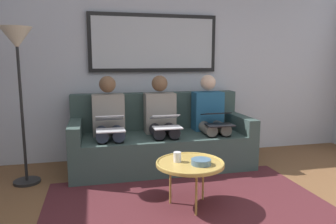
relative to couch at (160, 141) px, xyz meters
The scene contains 14 objects.
wall_rear 1.10m from the couch, 90.00° to the right, with size 6.00×0.12×2.60m, color #B7BCC6.
area_rug 1.30m from the couch, 90.00° to the left, with size 2.60×1.80×0.01m, color #4C1E23.
couch is the anchor object (origin of this frame).
framed_mirror 1.30m from the couch, 90.00° to the right, with size 1.72×0.05×0.76m.
coffee_table 1.22m from the couch, 90.60° to the left, with size 0.62×0.62×0.43m.
cup 1.18m from the couch, 85.45° to the left, with size 0.07×0.07×0.09m, color silver.
bowl 1.31m from the couch, 93.94° to the left, with size 0.18×0.18×0.05m, color slate.
person_left 0.71m from the couch, behind, with size 0.38×0.58×1.14m.
laptop_black 0.78m from the couch, 153.84° to the left, with size 0.32×0.35×0.15m.
person_middle 0.31m from the couch, 90.00° to the left, with size 0.38×0.58×1.14m.
laptop_white 0.44m from the couch, 90.00° to the left, with size 0.32×0.33×0.15m.
person_right 0.71m from the couch, ahead, with size 0.38×0.58×1.14m.
laptop_silver 0.78m from the couch, 25.32° to the left, with size 0.31×0.37×0.16m.
standing_lamp 1.90m from the couch, ahead, with size 0.32×0.32×1.66m.
Camera 1 is at (0.81, 1.70, 1.31)m, focal length 33.75 mm.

